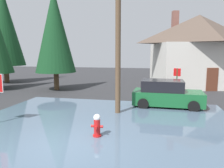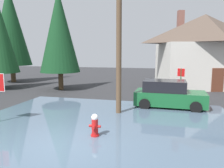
% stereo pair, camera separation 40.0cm
% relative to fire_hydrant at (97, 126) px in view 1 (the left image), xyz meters
% --- Properties ---
extents(ground_plane, '(80.00, 80.00, 0.10)m').
position_rel_fire_hydrant_xyz_m(ground_plane, '(-0.91, -1.04, -0.51)').
color(ground_plane, '#2D2D30').
extents(flood_puddle, '(12.31, 9.29, 0.06)m').
position_rel_fire_hydrant_xyz_m(flood_puddle, '(-0.21, 1.77, -0.43)').
color(flood_puddle, '#4C6075').
rests_on(flood_puddle, ground).
extents(fire_hydrant, '(0.47, 0.40, 0.94)m').
position_rel_fire_hydrant_xyz_m(fire_hydrant, '(0.00, 0.00, 0.00)').
color(fire_hydrant, red).
rests_on(fire_hydrant, ground).
extents(utility_pole, '(1.60, 0.28, 7.87)m').
position_rel_fire_hydrant_xyz_m(utility_pole, '(0.21, 3.48, 3.65)').
color(utility_pole, brown).
rests_on(utility_pole, ground).
extents(stop_sign_far, '(0.54, 0.37, 2.11)m').
position_rel_fire_hydrant_xyz_m(stop_sign_far, '(3.77, 9.38, 1.02)').
color(stop_sign_far, '#1E4C28').
rests_on(stop_sign_far, ground).
extents(house, '(9.99, 8.69, 7.42)m').
position_rel_fire_hydrant_xyz_m(house, '(6.16, 15.00, 3.11)').
color(house, beige).
rests_on(house, ground).
extents(parked_car, '(4.15, 2.21, 1.63)m').
position_rel_fire_hydrant_xyz_m(parked_car, '(2.82, 5.57, 0.31)').
color(parked_car, '#195B2D').
rests_on(parked_car, ground).
extents(pine_tree_mid_left, '(3.48, 3.48, 8.71)m').
position_rel_fire_hydrant_xyz_m(pine_tree_mid_left, '(-6.44, 9.96, 4.66)').
color(pine_tree_mid_left, '#4C3823').
rests_on(pine_tree_mid_left, ground).
extents(pine_tree_short_left, '(4.20, 4.20, 10.50)m').
position_rel_fire_hydrant_xyz_m(pine_tree_short_left, '(-13.97, 13.30, 5.71)').
color(pine_tree_short_left, '#4C3823').
rests_on(pine_tree_short_left, ground).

